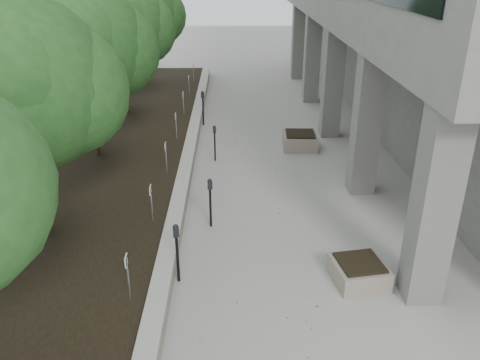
{
  "coord_description": "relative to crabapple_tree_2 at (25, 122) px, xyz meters",
  "views": [
    {
      "loc": [
        -0.41,
        -7.1,
        6.31
      ],
      "look_at": [
        -0.18,
        4.75,
        0.93
      ],
      "focal_mm": 36.67,
      "sensor_mm": 36.0,
      "label": 1
    }
  ],
  "objects": [
    {
      "name": "crabapple_tree_2",
      "position": [
        0.0,
        0.0,
        0.0
      ],
      "size": [
        4.6,
        4.0,
        5.44
      ],
      "primitive_type": null,
      "color": "#204D1D",
      "rests_on": "planting_bed"
    },
    {
      "name": "parking_sign_8",
      "position": [
        2.45,
        15.5,
        -2.24
      ],
      "size": [
        0.04,
        0.22,
        0.96
      ],
      "primitive_type": null,
      "color": "black",
      "rests_on": "planting_bed"
    },
    {
      "name": "planter_front",
      "position": [
        7.08,
        -1.5,
        -2.87
      ],
      "size": [
        1.23,
        1.23,
        0.5
      ],
      "primitive_type": null,
      "rotation": [
        0.0,
        0.0,
        0.17
      ],
      "color": "gray",
      "rests_on": "ground"
    },
    {
      "name": "parking_sign_4",
      "position": [
        2.45,
        3.5,
        -2.24
      ],
      "size": [
        0.04,
        0.22,
        0.96
      ],
      "primitive_type": null,
      "color": "black",
      "rests_on": "planting_bed"
    },
    {
      "name": "parking_meter_4",
      "position": [
        3.84,
        5.41,
        -2.49
      ],
      "size": [
        0.13,
        0.09,
        1.26
      ],
      "primitive_type": null,
      "rotation": [
        0.0,
        0.0,
        0.05
      ],
      "color": "black",
      "rests_on": "ground"
    },
    {
      "name": "planting_bed",
      "position": [
        -0.7,
        6.0,
        -2.92
      ],
      "size": [
        7.0,
        26.0,
        0.4
      ],
      "primitive_type": "cube",
      "color": "black",
      "rests_on": "ground"
    },
    {
      "name": "ground",
      "position": [
        4.8,
        -3.0,
        -3.12
      ],
      "size": [
        90.0,
        90.0,
        0.0
      ],
      "primitive_type": "plane",
      "color": "#A8A29A",
      "rests_on": "ground"
    },
    {
      "name": "crabapple_tree_3",
      "position": [
        0.0,
        5.0,
        0.0
      ],
      "size": [
        4.6,
        4.0,
        5.44
      ],
      "primitive_type": null,
      "color": "#204D1D",
      "rests_on": "planting_bed"
    },
    {
      "name": "parking_sign_3",
      "position": [
        2.45,
        0.5,
        -2.24
      ],
      "size": [
        0.04,
        0.22,
        0.96
      ],
      "primitive_type": null,
      "color": "black",
      "rests_on": "planting_bed"
    },
    {
      "name": "parking_meter_2",
      "position": [
        3.25,
        -1.42,
        -2.43
      ],
      "size": [
        0.16,
        0.13,
        1.39
      ],
      "primitive_type": null,
      "rotation": [
        0.0,
        0.0,
        0.28
      ],
      "color": "black",
      "rests_on": "ground"
    },
    {
      "name": "berry_scatter",
      "position": [
        4.7,
        2.0,
        -3.11
      ],
      "size": [
        3.3,
        14.1,
        0.02
      ],
      "primitive_type": null,
      "color": "maroon",
      "rests_on": "ground"
    },
    {
      "name": "parking_meter_3",
      "position": [
        3.85,
        0.92,
        -2.45
      ],
      "size": [
        0.16,
        0.13,
        1.34
      ],
      "primitive_type": null,
      "rotation": [
        0.0,
        0.0,
        0.31
      ],
      "color": "black",
      "rests_on": "ground"
    },
    {
      "name": "planter_back",
      "position": [
        6.89,
        6.62,
        -2.84
      ],
      "size": [
        1.28,
        1.28,
        0.57
      ],
      "primitive_type": null,
      "rotation": [
        0.0,
        0.0,
        -0.05
      ],
      "color": "gray",
      "rests_on": "ground"
    },
    {
      "name": "crabapple_tree_4",
      "position": [
        0.0,
        10.0,
        0.0
      ],
      "size": [
        4.6,
        4.0,
        5.44
      ],
      "primitive_type": null,
      "color": "#204D1D",
      "rests_on": "planting_bed"
    },
    {
      "name": "parking_sign_6",
      "position": [
        2.45,
        9.5,
        -2.24
      ],
      "size": [
        0.04,
        0.22,
        0.96
      ],
      "primitive_type": null,
      "color": "black",
      "rests_on": "planting_bed"
    },
    {
      "name": "crabapple_tree_5",
      "position": [
        0.0,
        15.0,
        0.0
      ],
      "size": [
        4.6,
        4.0,
        5.44
      ],
      "primitive_type": null,
      "color": "#204D1D",
      "rests_on": "planting_bed"
    },
    {
      "name": "parking_meter_5",
      "position": [
        3.25,
        9.36,
        -2.4
      ],
      "size": [
        0.15,
        0.12,
        1.43
      ],
      "primitive_type": null,
      "rotation": [
        0.0,
        0.0,
        -0.1
      ],
      "color": "black",
      "rests_on": "ground"
    },
    {
      "name": "parking_sign_2",
      "position": [
        2.45,
        -2.5,
        -2.24
      ],
      "size": [
        0.04,
        0.22,
        0.96
      ],
      "primitive_type": null,
      "color": "black",
      "rests_on": "planting_bed"
    },
    {
      "name": "parking_sign_5",
      "position": [
        2.45,
        6.5,
        -2.24
      ],
      "size": [
        0.04,
        0.22,
        0.96
      ],
      "primitive_type": null,
      "color": "black",
      "rests_on": "planting_bed"
    },
    {
      "name": "parking_sign_7",
      "position": [
        2.45,
        12.5,
        -2.24
      ],
      "size": [
        0.04,
        0.22,
        0.96
      ],
      "primitive_type": null,
      "color": "black",
      "rests_on": "planting_bed"
    },
    {
      "name": "retaining_wall",
      "position": [
        2.97,
        6.0,
        -2.87
      ],
      "size": [
        0.39,
        26.0,
        0.5
      ],
      "primitive_type": null,
      "color": "gray",
      "rests_on": "ground"
    }
  ]
}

